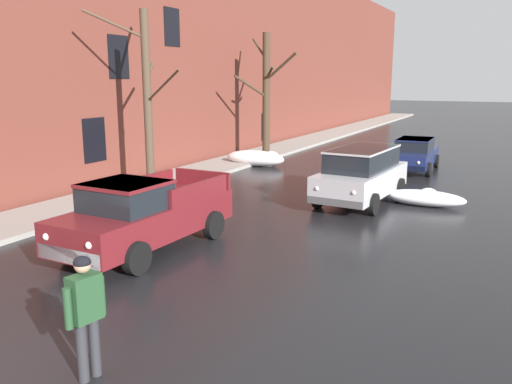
% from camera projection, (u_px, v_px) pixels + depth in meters
% --- Properties ---
extents(left_sidewalk_slab, '(2.46, 80.00, 0.15)m').
position_uv_depth(left_sidewalk_slab, '(227.00, 164.00, 25.03)').
color(left_sidewalk_slab, gray).
rests_on(left_sidewalk_slab, ground).
extents(brick_townhouse_facade, '(0.63, 80.00, 11.19)m').
position_uv_depth(brick_townhouse_facade, '(194.00, 45.00, 24.62)').
color(brick_townhouse_facade, brown).
rests_on(brick_townhouse_facade, ground).
extents(snow_bank_along_left_kerb, '(2.56, 0.90, 0.56)m').
position_uv_depth(snow_bank_along_left_kerb, '(426.00, 198.00, 17.05)').
color(snow_bank_along_left_kerb, white).
rests_on(snow_bank_along_left_kerb, ground).
extents(snow_bank_mid_block_left, '(2.94, 1.09, 0.74)m').
position_uv_depth(snow_bank_mid_block_left, '(258.00, 158.00, 24.75)').
color(snow_bank_mid_block_left, white).
rests_on(snow_bank_mid_block_left, ground).
extents(bare_tree_second_along_sidewalk, '(3.54, 3.27, 6.49)m').
position_uv_depth(bare_tree_second_along_sidewalk, '(147.00, 97.00, 17.85)').
color(bare_tree_second_along_sidewalk, '#4C3D2D').
rests_on(bare_tree_second_along_sidewalk, ground).
extents(bare_tree_mid_block, '(3.17, 2.94, 6.22)m').
position_uv_depth(bare_tree_mid_block, '(266.00, 94.00, 25.88)').
color(bare_tree_mid_block, '#423323').
rests_on(bare_tree_mid_block, ground).
extents(pickup_truck_maroon_approaching_near_lane, '(2.22, 4.97, 1.76)m').
position_uv_depth(pickup_truck_maroon_approaching_near_lane, '(143.00, 214.00, 12.48)').
color(pickup_truck_maroon_approaching_near_lane, maroon).
rests_on(pickup_truck_maroon_approaching_near_lane, ground).
extents(suv_silver_parked_kerbside_close, '(2.23, 4.69, 1.82)m').
position_uv_depth(suv_silver_parked_kerbside_close, '(362.00, 173.00, 17.30)').
color(suv_silver_parked_kerbside_close, '#B7B7BC').
rests_on(suv_silver_parked_kerbside_close, ground).
extents(sedan_darkblue_parked_kerbside_mid, '(1.92, 4.23, 1.42)m').
position_uv_depth(sedan_darkblue_parked_kerbside_mid, '(414.00, 154.00, 23.51)').
color(sedan_darkblue_parked_kerbside_mid, navy).
rests_on(sedan_darkblue_parked_kerbside_mid, ground).
extents(pedestrian_with_coffee, '(0.36, 0.64, 1.76)m').
position_uv_depth(pedestrian_with_coffee, '(85.00, 308.00, 7.03)').
color(pedestrian_with_coffee, '#2D2D33').
rests_on(pedestrian_with_coffee, ground).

